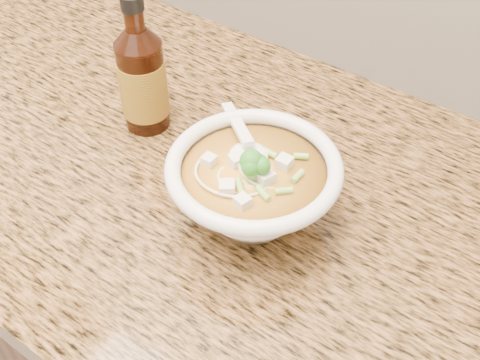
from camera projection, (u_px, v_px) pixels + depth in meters
The scene contains 4 objects.
cabinet at pixel (136, 286), 1.25m from camera, with size 4.00×0.65×0.86m, color black.
counter_slab at pixel (101, 116), 0.94m from camera, with size 4.00×0.68×0.04m, color brown.
soup_bowl at pixel (253, 189), 0.73m from camera, with size 0.21×0.21×0.12m.
hot_sauce_bottle at pixel (142, 80), 0.84m from camera, with size 0.07×0.07×0.21m.
Camera 1 is at (0.61, 1.20, 1.47)m, focal length 45.00 mm.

